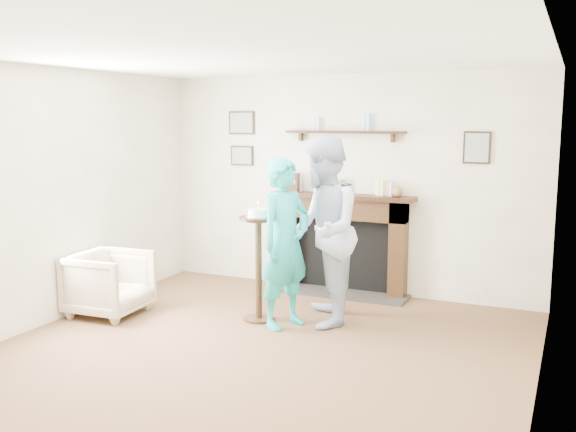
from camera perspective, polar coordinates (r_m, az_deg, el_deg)
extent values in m
plane|color=brown|center=(5.48, -3.87, -12.79)|extent=(5.00, 5.00, 0.00)
cube|color=beige|center=(7.43, 5.18, 2.82)|extent=(4.50, 0.04, 2.50)
cube|color=beige|center=(6.53, -21.69, 1.42)|extent=(0.04, 5.00, 2.50)
cube|color=beige|center=(4.55, 21.77, -1.49)|extent=(0.04, 5.00, 2.50)
cube|color=white|center=(5.13, -4.17, 14.20)|extent=(4.50, 5.00, 0.04)
cube|color=black|center=(7.69, 0.21, -2.23)|extent=(0.18, 0.20, 1.10)
cube|color=black|center=(7.26, 9.77, -3.01)|extent=(0.18, 0.20, 1.10)
cube|color=black|center=(7.37, 4.89, 0.66)|extent=(1.50, 0.20, 0.24)
cube|color=black|center=(7.53, 5.02, -3.41)|extent=(1.14, 0.06, 0.86)
cube|color=#322E2C|center=(7.46, 4.49, -6.81)|extent=(1.60, 0.44, 0.03)
cube|color=black|center=(7.33, 4.83, 1.76)|extent=(1.68, 0.26, 0.05)
cube|color=black|center=(7.33, 5.05, 7.44)|extent=(1.40, 0.15, 0.03)
cube|color=black|center=(7.93, -4.13, 8.27)|extent=(0.34, 0.03, 0.28)
cube|color=black|center=(7.94, -4.10, 5.38)|extent=(0.30, 0.03, 0.24)
cube|color=black|center=(7.05, 16.45, 5.85)|extent=(0.28, 0.03, 0.34)
cube|color=black|center=(7.54, 0.39, 3.02)|extent=(0.16, 0.09, 0.22)
cylinder|color=silver|center=(7.50, 0.25, 3.06)|extent=(0.11, 0.01, 0.11)
sphere|color=green|center=(7.13, 9.69, 2.16)|extent=(0.12, 0.12, 0.12)
imported|color=#BDAB8C|center=(6.95, -15.50, -8.40)|extent=(0.76, 0.74, 0.66)
imported|color=#ADBED8|center=(6.44, 2.99, -9.46)|extent=(0.99, 1.10, 1.85)
imported|color=teal|center=(6.35, -0.25, -9.72)|extent=(0.58, 0.70, 1.64)
cylinder|color=black|center=(6.53, -2.60, -9.09)|extent=(0.31, 0.31, 0.02)
cylinder|color=black|center=(6.40, -2.63, -4.77)|extent=(0.07, 0.07, 0.99)
cylinder|color=black|center=(6.30, -2.67, -0.23)|extent=(0.37, 0.37, 0.03)
cylinder|color=silver|center=(6.29, -2.67, -0.05)|extent=(0.25, 0.25, 0.01)
cylinder|color=white|center=(6.29, -2.67, 0.30)|extent=(0.20, 0.20, 0.07)
cylinder|color=#FEE3A0|center=(6.28, -2.67, 0.87)|extent=(0.01, 0.01, 0.06)
sphere|color=orange|center=(6.27, -2.68, 1.21)|extent=(0.02, 0.02, 0.02)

